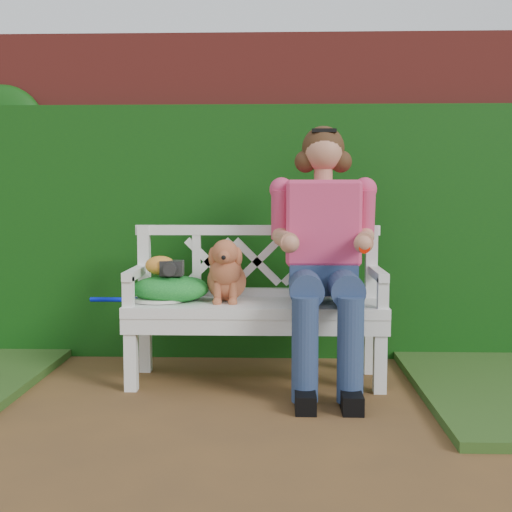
{
  "coord_description": "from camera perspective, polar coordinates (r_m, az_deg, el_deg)",
  "views": [
    {
      "loc": [
        0.32,
        -2.97,
        1.11
      ],
      "look_at": [
        0.19,
        1.0,
        0.75
      ],
      "focal_mm": 48.0,
      "sensor_mm": 36.0,
      "label": 1
    }
  ],
  "objects": [
    {
      "name": "seated_woman",
      "position": [
        3.98,
        5.62,
        0.19
      ],
      "size": [
        0.94,
        1.05,
        1.53
      ],
      "primitive_type": null,
      "rotation": [
        0.0,
        0.0,
        0.41
      ],
      "color": "#D45069",
      "rests_on": "ground"
    },
    {
      "name": "ground",
      "position": [
        3.19,
        -4.11,
        -15.22
      ],
      "size": [
        60.0,
        60.0,
        0.0
      ],
      "primitive_type": "plane",
      "color": "#523820"
    },
    {
      "name": "camera_item",
      "position": [
        4.03,
        -7.02,
        -1.0
      ],
      "size": [
        0.13,
        0.1,
        0.09
      ],
      "primitive_type": "cube",
      "rotation": [
        0.0,
        0.0,
        0.01
      ],
      "color": "black",
      "rests_on": "green_bag"
    },
    {
      "name": "garden_bench",
      "position": [
        4.07,
        -0.0,
        -7.16
      ],
      "size": [
        1.65,
        0.81,
        0.48
      ],
      "primitive_type": null,
      "rotation": [
        0.0,
        0.0,
        -0.14
      ],
      "color": "white",
      "rests_on": "ground"
    },
    {
      "name": "dog",
      "position": [
        4.02,
        -2.49,
        -1.14
      ],
      "size": [
        0.35,
        0.41,
        0.38
      ],
      "primitive_type": null,
      "rotation": [
        0.0,
        0.0,
        0.35
      ],
      "color": "#A46526",
      "rests_on": "garden_bench"
    },
    {
      "name": "brick_wall",
      "position": [
        4.88,
        -1.86,
        5.06
      ],
      "size": [
        10.0,
        0.3,
        2.2
      ],
      "primitive_type": "cube",
      "color": "maroon",
      "rests_on": "ground"
    },
    {
      "name": "tennis_racket",
      "position": [
        4.06,
        -8.55,
        -3.63
      ],
      "size": [
        0.59,
        0.26,
        0.03
      ],
      "primitive_type": null,
      "rotation": [
        0.0,
        0.0,
        -0.04
      ],
      "color": "silver",
      "rests_on": "garden_bench"
    },
    {
      "name": "baseball_glove",
      "position": [
        4.06,
        -7.98,
        -0.78
      ],
      "size": [
        0.18,
        0.13,
        0.11
      ],
      "primitive_type": "ellipsoid",
      "rotation": [
        0.0,
        0.0,
        -0.01
      ],
      "color": "orange",
      "rests_on": "green_bag"
    },
    {
      "name": "green_bag",
      "position": [
        4.07,
        -7.17,
        -2.66
      ],
      "size": [
        0.49,
        0.4,
        0.16
      ],
      "primitive_type": null,
      "rotation": [
        0.0,
        0.0,
        -0.1
      ],
      "color": "green",
      "rests_on": "garden_bench"
    },
    {
      "name": "ivy_hedge",
      "position": [
        4.67,
        -2.03,
        1.98
      ],
      "size": [
        10.0,
        0.18,
        1.7
      ],
      "primitive_type": "cube",
      "color": "#11460C",
      "rests_on": "ground"
    }
  ]
}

